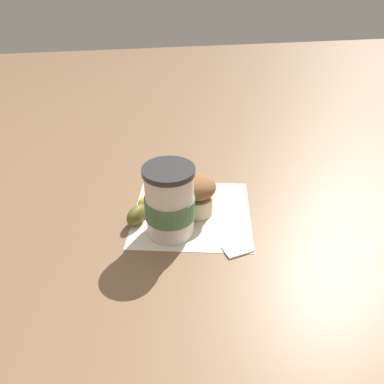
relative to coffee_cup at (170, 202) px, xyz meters
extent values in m
plane|color=brown|center=(0.05, -0.05, -0.07)|extent=(3.00, 3.00, 0.00)
cube|color=beige|center=(0.05, -0.05, -0.07)|extent=(0.28, 0.28, 0.00)
cylinder|color=silver|center=(0.00, 0.00, 0.00)|extent=(0.09, 0.09, 0.13)
cylinder|color=#2D2D2D|center=(0.00, 0.00, 0.07)|extent=(0.09, 0.09, 0.01)
cylinder|color=#4C754C|center=(0.00, 0.00, -0.01)|extent=(0.09, 0.09, 0.04)
cylinder|color=beige|center=(0.05, -0.06, -0.05)|extent=(0.06, 0.06, 0.04)
ellipsoid|color=brown|center=(0.05, -0.06, -0.01)|extent=(0.07, 0.07, 0.05)
ellipsoid|color=#D6CC4C|center=(0.11, -0.02, -0.05)|extent=(0.03, 0.06, 0.04)
ellipsoid|color=#D6CC4C|center=(0.08, 0.03, -0.05)|extent=(0.06, 0.07, 0.04)
ellipsoid|color=brown|center=(0.04, 0.06, -0.05)|extent=(0.06, 0.06, 0.04)
cube|color=white|center=(-0.07, -0.11, -0.06)|extent=(0.04, 0.06, 0.01)
camera|label=1|loc=(-0.56, 0.06, 0.39)|focal=35.00mm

